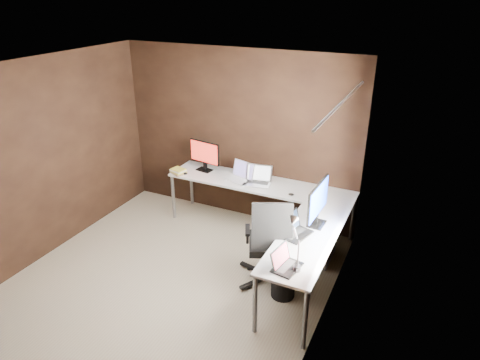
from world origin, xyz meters
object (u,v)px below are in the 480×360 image
at_px(laptop_silver, 258,179).
at_px(office_chair, 270,258).
at_px(book_stack, 178,171).
at_px(wastebasket, 283,284).
at_px(laptop_black_big, 294,230).
at_px(monitor_right, 318,202).
at_px(laptop_white, 241,176).
at_px(laptop_black_small, 285,263).
at_px(drawer_pedestal, 317,237).
at_px(monitor_left, 205,154).
at_px(desk_lamp, 295,237).

height_order(laptop_silver, office_chair, office_chair).
height_order(book_stack, wastebasket, book_stack).
xyz_separation_m(laptop_black_big, wastebasket, (-0.03, -0.18, -0.63)).
height_order(monitor_right, laptop_white, monitor_right).
relative_size(laptop_black_big, laptop_black_small, 1.19).
xyz_separation_m(laptop_black_small, book_stack, (-2.19, 1.50, -0.01)).
distance_m(laptop_black_small, wastebasket, 0.78).
bearing_deg(laptop_black_small, drawer_pedestal, 10.50).
height_order(monitor_right, laptop_black_big, monitor_right).
xyz_separation_m(monitor_left, laptop_white, (0.63, -0.08, -0.20)).
bearing_deg(laptop_white, book_stack, -152.61).
bearing_deg(desk_lamp, office_chair, 145.90).
bearing_deg(desk_lamp, laptop_white, 146.28).
height_order(drawer_pedestal, laptop_black_big, laptop_black_big).
xyz_separation_m(laptop_silver, desk_lamp, (1.07, -1.63, 0.28)).
xyz_separation_m(laptop_white, laptop_silver, (0.27, -0.01, -0.00)).
xyz_separation_m(drawer_pedestal, wastebasket, (-0.12, -0.91, -0.14)).
distance_m(laptop_black_small, desk_lamp, 0.30).
relative_size(laptop_silver, desk_lamp, 0.76).
height_order(drawer_pedestal, office_chair, office_chair).
relative_size(laptop_silver, laptop_black_small, 1.19).
xyz_separation_m(monitor_right, desk_lamp, (0.02, -0.87, 0.04)).
distance_m(office_chair, wastebasket, 0.35).
bearing_deg(wastebasket, book_stack, 152.57).
relative_size(desk_lamp, office_chair, 0.47).
bearing_deg(desk_lamp, laptop_silver, 140.35).
relative_size(monitor_left, wastebasket, 1.65).
height_order(book_stack, office_chair, office_chair).
distance_m(laptop_silver, laptop_black_big, 1.38).
relative_size(laptop_black_big, desk_lamp, 0.76).
bearing_deg(monitor_right, book_stack, 78.34).
bearing_deg(monitor_right, office_chair, 127.67).
bearing_deg(monitor_left, laptop_silver, 3.62).
height_order(drawer_pedestal, laptop_black_small, laptop_black_small).
relative_size(monitor_left, desk_lamp, 0.96).
bearing_deg(laptop_silver, wastebasket, -64.66).
bearing_deg(office_chair, laptop_black_small, -82.22).
bearing_deg(office_chair, desk_lamp, -75.17).
bearing_deg(book_stack, monitor_left, 42.99).
bearing_deg(laptop_white, monitor_right, -14.60).
distance_m(laptop_white, book_stack, 0.94).
relative_size(drawer_pedestal, monitor_left, 1.17).
xyz_separation_m(monitor_right, book_stack, (-2.24, 0.57, -0.26)).
bearing_deg(wastebasket, desk_lamp, -60.44).
bearing_deg(drawer_pedestal, monitor_right, -79.43).
relative_size(monitor_left, office_chair, 0.45).
relative_size(desk_lamp, wastebasket, 1.71).
xyz_separation_m(monitor_left, desk_lamp, (1.96, -1.71, 0.08)).
relative_size(laptop_black_big, book_stack, 1.47).
xyz_separation_m(drawer_pedestal, laptop_silver, (-0.97, 0.34, 0.48)).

